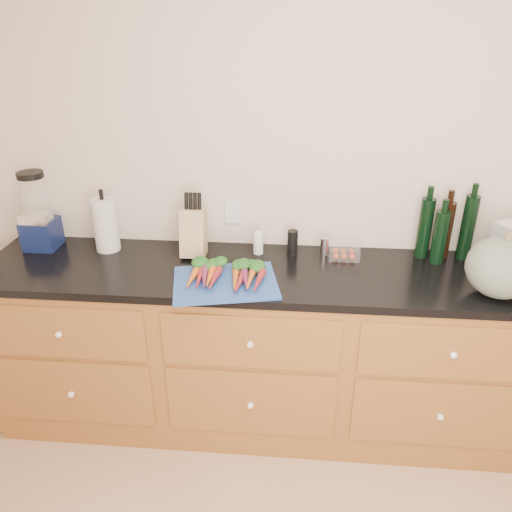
# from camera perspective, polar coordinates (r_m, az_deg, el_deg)

# --- Properties ---
(wall_back) EXTENTS (4.10, 0.05, 2.60)m
(wall_back) POSITION_cam_1_polar(r_m,az_deg,el_deg) (2.62, 10.60, 8.44)
(wall_back) COLOR beige
(wall_back) RESTS_ON ground
(cabinets) EXTENTS (3.60, 0.64, 0.90)m
(cabinets) POSITION_cam_1_polar(r_m,az_deg,el_deg) (2.72, 9.69, -11.09)
(cabinets) COLOR brown
(cabinets) RESTS_ON ground
(countertop) EXTENTS (3.64, 0.62, 0.04)m
(countertop) POSITION_cam_1_polar(r_m,az_deg,el_deg) (2.47, 10.49, -2.30)
(countertop) COLOR black
(countertop) RESTS_ON cabinets
(cutting_board) EXTENTS (0.54, 0.45, 0.01)m
(cutting_board) POSITION_cam_1_polar(r_m,az_deg,el_deg) (2.32, -3.53, -3.04)
(cutting_board) COLOR #244B9C
(cutting_board) RESTS_ON countertop
(carrots) EXTENTS (0.37, 0.27, 0.05)m
(carrots) POSITION_cam_1_polar(r_m,az_deg,el_deg) (2.35, -3.40, -1.94)
(carrots) COLOR #D65F19
(carrots) RESTS_ON cutting_board
(squash) EXTENTS (0.30, 0.30, 0.27)m
(squash) POSITION_cam_1_polar(r_m,az_deg,el_deg) (2.42, 26.27, -1.19)
(squash) COLOR #536252
(squash) RESTS_ON countertop
(blender_appliance) EXTENTS (0.16, 0.16, 0.41)m
(blender_appliance) POSITION_cam_1_polar(r_m,az_deg,el_deg) (2.85, -23.66, 4.28)
(blender_appliance) COLOR #0E1943
(blender_appliance) RESTS_ON countertop
(paper_towel) EXTENTS (0.12, 0.12, 0.28)m
(paper_towel) POSITION_cam_1_polar(r_m,az_deg,el_deg) (2.72, -16.82, 3.43)
(paper_towel) COLOR silver
(paper_towel) RESTS_ON countertop
(knife_block) EXTENTS (0.12, 0.12, 0.24)m
(knife_block) POSITION_cam_1_polar(r_m,az_deg,el_deg) (2.57, -7.14, 2.67)
(knife_block) COLOR tan
(knife_block) RESTS_ON countertop
(grinder_salt) EXTENTS (0.05, 0.05, 0.12)m
(grinder_salt) POSITION_cam_1_polar(r_m,az_deg,el_deg) (2.59, 0.26, 1.50)
(grinder_salt) COLOR white
(grinder_salt) RESTS_ON countertop
(grinder_pepper) EXTENTS (0.05, 0.05, 0.13)m
(grinder_pepper) POSITION_cam_1_polar(r_m,az_deg,el_deg) (2.58, 4.20, 1.52)
(grinder_pepper) COLOR black
(grinder_pepper) RESTS_ON countertop
(canister_chrome) EXTENTS (0.04, 0.04, 0.10)m
(canister_chrome) POSITION_cam_1_polar(r_m,az_deg,el_deg) (2.59, 7.82, 1.05)
(canister_chrome) COLOR silver
(canister_chrome) RESTS_ON countertop
(tomato_box) EXTENTS (0.15, 0.12, 0.07)m
(tomato_box) POSITION_cam_1_polar(r_m,az_deg,el_deg) (2.59, 10.00, 0.57)
(tomato_box) COLOR white
(tomato_box) RESTS_ON countertop
(bottles) EXTENTS (0.28, 0.14, 0.33)m
(bottles) POSITION_cam_1_polar(r_m,az_deg,el_deg) (2.68, 20.78, 2.75)
(bottles) COLOR black
(bottles) RESTS_ON countertop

